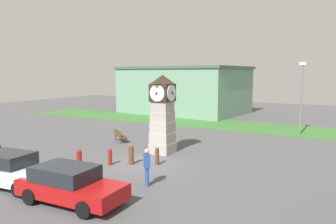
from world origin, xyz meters
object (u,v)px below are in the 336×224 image
Objects in this scene: car_by_building at (70,184)px; bench at (120,135)px; clock_tower at (163,114)px; bollard_far_row at (131,154)px; pedestrian_near_bench at (147,165)px; street_lamp_near_road at (301,93)px; bollard_near_tower at (79,158)px; car_near_tower at (11,170)px; bollard_mid_row at (110,156)px; bollard_end_row at (157,156)px.

car_by_building is 11.46m from bench.
bollard_far_row is at bearing -93.56° from clock_tower.
street_lamp_near_road reaches higher than pedestrian_near_bench.
car_near_tower reaches higher than bollard_near_tower.
pedestrian_near_bench is at bearing -65.77° from clock_tower.
bollard_near_tower is 0.21× the size of car_by_building.
bollard_far_row is 0.70× the size of bench.
bollard_far_row reaches higher than bollard_mid_row.
bollard_mid_row is (-1.14, -3.79, -2.01)m from clock_tower.
car_by_building is at bearing -91.27° from bollard_end_row.
bollard_far_row is 15.89m from street_lamp_near_road.
bollard_mid_row is at bearing -143.96° from bollard_far_row.
bollard_far_row reaches higher than bench.
street_lamp_near_road is at bearing 64.67° from car_near_tower.
pedestrian_near_bench is (7.02, -6.94, 0.46)m from bench.
car_near_tower is 6.06m from pedestrian_near_bench.
clock_tower is 1.12× the size of car_by_building.
clock_tower is 12.85m from street_lamp_near_road.
street_lamp_near_road is at bearing 62.16° from bollard_mid_row.
street_lamp_near_road is at bearing 76.01° from pedestrian_near_bench.
bollard_near_tower is 0.59× the size of bench.
bollard_end_row is 6.77m from bench.
pedestrian_near_bench is at bearing 31.00° from car_near_tower.
pedestrian_near_bench is at bearing -42.66° from bollard_far_row.
car_near_tower is at bearing 179.92° from car_by_building.
bollard_mid_row is 16.94m from street_lamp_near_road.
bollard_end_row is at bearing 58.93° from car_near_tower.
bollard_end_row is at bearing -34.07° from bench.
bollard_near_tower is 0.96× the size of bollard_end_row.
pedestrian_near_bench is at bearing 63.56° from car_by_building.
bollard_near_tower is 3.89m from car_near_tower.
bench is 9.89m from pedestrian_near_bench.
street_lamp_near_road is (6.65, 10.95, 0.98)m from clock_tower.
clock_tower is 5.25× the size of bollard_near_tower.
car_near_tower is (-3.77, -6.26, 0.28)m from bollard_end_row.
bollard_mid_row is 6.13m from bench.
car_by_building is at bearing -106.09° from street_lamp_near_road.
clock_tower reaches higher than bollard_far_row.
clock_tower is at bearing 114.23° from pedestrian_near_bench.
clock_tower is 3.35m from bollard_end_row.
bench is 0.27× the size of street_lamp_near_road.
car_by_building reaches higher than bollard_far_row.
clock_tower is 4.40× the size of bollard_far_row.
bollard_near_tower is 5.14m from car_by_building.
bench is (-3.36, 5.13, 0.05)m from bollard_mid_row.
pedestrian_near_bench is at bearing -8.63° from bollard_near_tower.
street_lamp_near_road is (4.12, 16.55, 2.48)m from pedestrian_near_bench.
bollard_end_row is 0.58× the size of pedestrian_near_bench.
pedestrian_near_bench is (5.19, 3.12, 0.20)m from car_near_tower.
bollard_near_tower is at bearing 131.11° from car_by_building.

